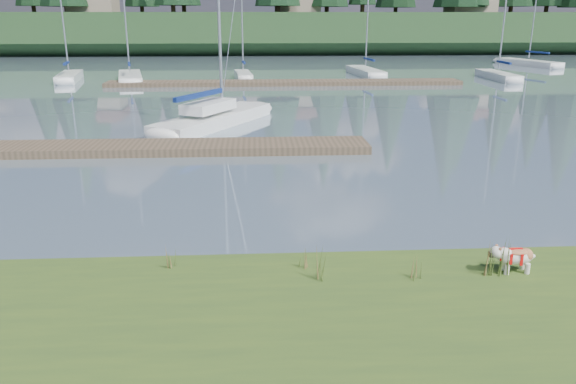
{
  "coord_description": "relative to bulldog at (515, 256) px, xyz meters",
  "views": [
    {
      "loc": [
        -0.23,
        -11.8,
        4.87
      ],
      "look_at": [
        0.43,
        -0.5,
        1.31
      ],
      "focal_mm": 35.0,
      "sensor_mm": 36.0,
      "label": 1
    }
  ],
  "objects": [
    {
      "name": "sailboat_bg_0",
      "position": [
        -19.38,
        37.14,
        -0.35
      ],
      "size": [
        2.67,
        7.36,
        10.56
      ],
      "rotation": [
        0.0,
        0.0,
        1.75
      ],
      "color": "white",
      "rests_on": "ground"
    },
    {
      "name": "bulldog",
      "position": [
        0.0,
        0.0,
        0.0
      ],
      "size": [
        0.86,
        0.39,
        0.52
      ],
      "rotation": [
        0.0,
        0.0,
        3.17
      ],
      "color": "silver",
      "rests_on": "bank"
    },
    {
      "name": "sailboat_bg_3",
      "position": [
        4.7,
        39.91,
        -0.35
      ],
      "size": [
        2.34,
        8.18,
        11.84
      ],
      "rotation": [
        0.0,
        0.0,
        1.67
      ],
      "color": "white",
      "rests_on": "ground"
    },
    {
      "name": "ground",
      "position": [
        -4.47,
        32.6,
        -0.67
      ],
      "size": [
        200.0,
        200.0,
        0.0
      ],
      "primitive_type": "plane",
      "color": "slate",
      "rests_on": "ground"
    },
    {
      "name": "weed_4",
      "position": [
        -1.86,
        -0.18,
        -0.12
      ],
      "size": [
        0.17,
        0.14,
        0.47
      ],
      "color": "#475B23",
      "rests_on": "bank"
    },
    {
      "name": "weed_2",
      "position": [
        -0.29,
        -0.11,
        -0.02
      ],
      "size": [
        0.17,
        0.14,
        0.73
      ],
      "color": "#475B23",
      "rests_on": "bank"
    },
    {
      "name": "sailboat_bg_1",
      "position": [
        -14.57,
        36.57,
        -0.35
      ],
      "size": [
        3.39,
        8.49,
        12.39
      ],
      "rotation": [
        0.0,
        0.0,
        1.79
      ],
      "color": "white",
      "rests_on": "ground"
    },
    {
      "name": "dock_near",
      "position": [
        -8.47,
        11.6,
        -0.52
      ],
      "size": [
        16.0,
        2.0,
        0.3
      ],
      "primitive_type": "cube",
      "color": "#4C3D2C",
      "rests_on": "ground"
    },
    {
      "name": "ridge",
      "position": [
        -4.47,
        75.6,
        1.83
      ],
      "size": [
        200.0,
        20.0,
        5.0
      ],
      "primitive_type": "cube",
      "color": "#1A3118",
      "rests_on": "ground"
    },
    {
      "name": "weed_3",
      "position": [
        -6.35,
        0.53,
        -0.1
      ],
      "size": [
        0.17,
        0.14,
        0.53
      ],
      "color": "#475B23",
      "rests_on": "bank"
    },
    {
      "name": "weed_5",
      "position": [
        -0.49,
        -0.13,
        -0.04
      ],
      "size": [
        0.17,
        0.14,
        0.69
      ],
      "color": "#475B23",
      "rests_on": "bank"
    },
    {
      "name": "weed_1",
      "position": [
        -3.84,
        0.38,
        -0.14
      ],
      "size": [
        0.17,
        0.14,
        0.43
      ],
      "color": "#475B23",
      "rests_on": "bank"
    },
    {
      "name": "sailboat_bg_4",
      "position": [
        14.74,
        35.93,
        -0.35
      ],
      "size": [
        1.5,
        7.14,
        10.6
      ],
      "rotation": [
        0.0,
        0.0,
        1.56
      ],
      "color": "white",
      "rests_on": "ground"
    },
    {
      "name": "sailboat_bg_2",
      "position": [
        -5.66,
        37.01,
        -0.34
      ],
      "size": [
        1.66,
        5.83,
        8.89
      ],
      "rotation": [
        0.0,
        0.0,
        1.66
      ],
      "color": "white",
      "rests_on": "ground"
    },
    {
      "name": "weed_0",
      "position": [
        -3.58,
        -0.11,
        -0.02
      ],
      "size": [
        0.17,
        0.14,
        0.72
      ],
      "color": "#475B23",
      "rests_on": "bank"
    },
    {
      "name": "dock_far",
      "position": [
        -2.47,
        32.6,
        -0.52
      ],
      "size": [
        26.0,
        2.2,
        0.3
      ],
      "primitive_type": "cube",
      "color": "#4C3D2C",
      "rests_on": "ground"
    },
    {
      "name": "sailboat_main",
      "position": [
        -6.29,
        17.3,
        -0.25
      ],
      "size": [
        5.79,
        8.61,
        12.75
      ],
      "rotation": [
        0.0,
        0.0,
        1.07
      ],
      "color": "white",
      "rests_on": "ground"
    },
    {
      "name": "mud_lip",
      "position": [
        -4.47,
        1.0,
        -0.6
      ],
      "size": [
        60.0,
        0.5,
        0.14
      ],
      "primitive_type": "cube",
      "color": "#33281C",
      "rests_on": "ground"
    },
    {
      "name": "sailboat_bg_5",
      "position": [
        22.95,
        48.45,
        -0.36
      ],
      "size": [
        4.23,
        8.93,
        12.49
      ],
      "rotation": [
        0.0,
        0.0,
        1.87
      ],
      "color": "white",
      "rests_on": "ground"
    }
  ]
}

